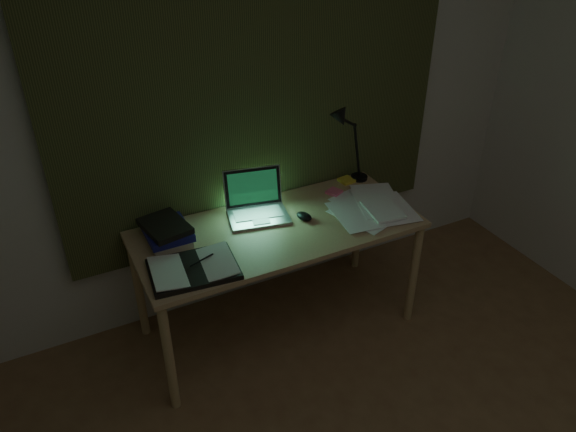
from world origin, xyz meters
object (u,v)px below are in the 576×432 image
object	(u,v)px
desk_lamp	(362,138)
book_stack	(168,231)
loose_papers	(372,212)
laptop	(258,200)
open_textbook	(193,268)
desk	(278,279)

from	to	relation	value
desk_lamp	book_stack	bearing A→B (deg)	-177.40
loose_papers	desk_lamp	world-z (taller)	desk_lamp
laptop	open_textbook	distance (m)	0.55
laptop	loose_papers	world-z (taller)	laptop
desk	open_textbook	xyz separation A→B (m)	(-0.51, -0.16, 0.36)
book_stack	loose_papers	size ratio (longest dim) A/B	0.64
loose_papers	desk_lamp	size ratio (longest dim) A/B	0.74
open_textbook	laptop	bearing A→B (deg)	37.88
laptop	loose_papers	distance (m)	0.62
open_textbook	book_stack	xyz separation A→B (m)	(-0.03, 0.30, 0.03)
laptop	desk	bearing A→B (deg)	-57.04
laptop	desk_lamp	xyz separation A→B (m)	(0.72, 0.13, 0.16)
book_stack	desk_lamp	world-z (taller)	desk_lamp
desk_lamp	desk	bearing A→B (deg)	-161.73
book_stack	desk	bearing A→B (deg)	-14.87
laptop	desk_lamp	size ratio (longest dim) A/B	0.66
desk	book_stack	distance (m)	0.68
desk	desk_lamp	xyz separation A→B (m)	(0.67, 0.26, 0.61)
desk	laptop	xyz separation A→B (m)	(-0.05, 0.13, 0.46)
laptop	book_stack	xyz separation A→B (m)	(-0.49, 0.01, -0.06)
book_stack	loose_papers	bearing A→B (deg)	-13.21
desk	loose_papers	world-z (taller)	loose_papers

